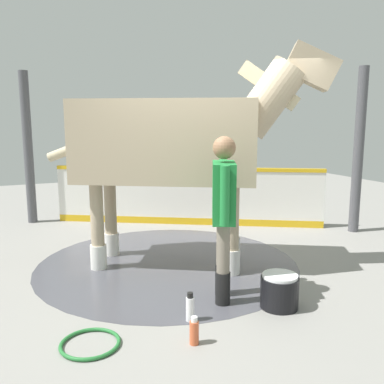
{
  "coord_description": "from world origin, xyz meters",
  "views": [
    {
      "loc": [
        -1.97,
        -4.61,
        1.83
      ],
      "look_at": [
        -0.14,
        -0.41,
        1.03
      ],
      "focal_mm": 38.98,
      "sensor_mm": 36.0,
      "label": 1
    }
  ],
  "objects_px": {
    "wash_bucket": "(279,291)",
    "hose_coil": "(90,343)",
    "handler": "(223,208)",
    "bottle_shampoo": "(190,308)",
    "bottle_spray": "(194,332)",
    "horse": "(176,142)"
  },
  "relations": [
    {
      "from": "wash_bucket",
      "to": "hose_coil",
      "type": "xyz_separation_m",
      "value": [
        -1.84,
        0.02,
        -0.15
      ]
    },
    {
      "from": "handler",
      "to": "bottle_shampoo",
      "type": "relative_size",
      "value": 6.08
    },
    {
      "from": "handler",
      "to": "wash_bucket",
      "type": "relative_size",
      "value": 4.45
    },
    {
      "from": "bottle_spray",
      "to": "hose_coil",
      "type": "relative_size",
      "value": 0.48
    },
    {
      "from": "horse",
      "to": "bottle_shampoo",
      "type": "xyz_separation_m",
      "value": [
        -0.45,
        -1.47,
        -1.43
      ]
    },
    {
      "from": "bottle_shampoo",
      "to": "hose_coil",
      "type": "distance_m",
      "value": 0.93
    },
    {
      "from": "handler",
      "to": "bottle_shampoo",
      "type": "xyz_separation_m",
      "value": [
        -0.49,
        -0.3,
        -0.84
      ]
    },
    {
      "from": "horse",
      "to": "wash_bucket",
      "type": "height_order",
      "value": "horse"
    },
    {
      "from": "handler",
      "to": "bottle_spray",
      "type": "distance_m",
      "value": 1.26
    },
    {
      "from": "bottle_shampoo",
      "to": "bottle_spray",
      "type": "distance_m",
      "value": 0.4
    },
    {
      "from": "wash_bucket",
      "to": "hose_coil",
      "type": "height_order",
      "value": "wash_bucket"
    },
    {
      "from": "handler",
      "to": "bottle_shampoo",
      "type": "height_order",
      "value": "handler"
    },
    {
      "from": "handler",
      "to": "wash_bucket",
      "type": "bearing_deg",
      "value": 163.74
    },
    {
      "from": "wash_bucket",
      "to": "bottle_spray",
      "type": "height_order",
      "value": "wash_bucket"
    },
    {
      "from": "bottle_shampoo",
      "to": "hose_coil",
      "type": "height_order",
      "value": "bottle_shampoo"
    },
    {
      "from": "bottle_spray",
      "to": "hose_coil",
      "type": "height_order",
      "value": "bottle_spray"
    },
    {
      "from": "handler",
      "to": "hose_coil",
      "type": "relative_size",
      "value": 3.35
    },
    {
      "from": "hose_coil",
      "to": "bottle_spray",
      "type": "bearing_deg",
      "value": -21.83
    },
    {
      "from": "horse",
      "to": "hose_coil",
      "type": "bearing_deg",
      "value": -101.75
    },
    {
      "from": "wash_bucket",
      "to": "hose_coil",
      "type": "bearing_deg",
      "value": 179.27
    },
    {
      "from": "horse",
      "to": "handler",
      "type": "height_order",
      "value": "horse"
    },
    {
      "from": "handler",
      "to": "horse",
      "type": "bearing_deg",
      "value": -62.05
    }
  ]
}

